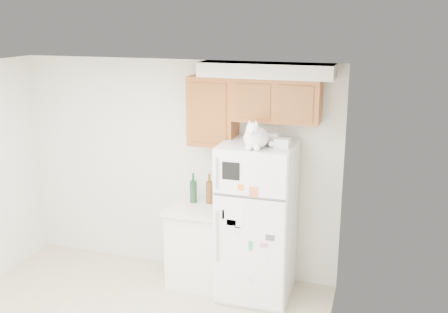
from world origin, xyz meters
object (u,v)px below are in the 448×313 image
at_px(refrigerator, 257,221).
at_px(storage_box_back, 271,137).
at_px(base_counter, 199,244).
at_px(bottle_green, 193,188).
at_px(bottle_amber, 209,189).
at_px(cat, 256,137).
at_px(storage_box_front, 282,143).

relative_size(refrigerator, storage_box_back, 9.44).
height_order(base_counter, bottle_green, bottle_green).
height_order(bottle_green, bottle_amber, bottle_amber).
height_order(cat, bottle_green, cat).
xyz_separation_m(base_counter, cat, (0.71, -0.27, 1.35)).
relative_size(storage_box_back, storage_box_front, 1.20).
xyz_separation_m(refrigerator, base_counter, (-0.69, 0.07, -0.39)).
distance_m(refrigerator, bottle_amber, 0.67).
bearing_deg(storage_box_front, refrigerator, 169.12).
height_order(base_counter, bottle_amber, bottle_amber).
xyz_separation_m(storage_box_front, bottle_amber, (-0.86, 0.26, -0.65)).
relative_size(cat, bottle_amber, 1.28).
relative_size(cat, storage_box_back, 2.44).
xyz_separation_m(base_counter, bottle_amber, (0.09, 0.12, 0.63)).
height_order(storage_box_back, bottle_green, storage_box_back).
relative_size(bottle_green, bottle_amber, 1.00).
distance_m(storage_box_back, bottle_green, 1.10).
relative_size(refrigerator, bottle_amber, 4.93).
bearing_deg(bottle_amber, cat, -32.29).
distance_m(cat, storage_box_front, 0.28).
xyz_separation_m(refrigerator, storage_box_front, (0.26, -0.07, 0.89)).
relative_size(refrigerator, bottle_green, 4.95).
bearing_deg(cat, storage_box_back, 74.66).
height_order(refrigerator, storage_box_front, storage_box_front).
bearing_deg(bottle_green, storage_box_front, -12.84).
distance_m(bottle_green, bottle_amber, 0.18).
bearing_deg(cat, storage_box_front, 27.46).
bearing_deg(bottle_green, cat, -24.46).
relative_size(base_counter, cat, 2.09).
xyz_separation_m(refrigerator, bottle_green, (-0.78, 0.17, 0.24)).
xyz_separation_m(bottle_green, bottle_amber, (0.18, 0.03, 0.00)).
bearing_deg(bottle_amber, storage_box_back, -6.59).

